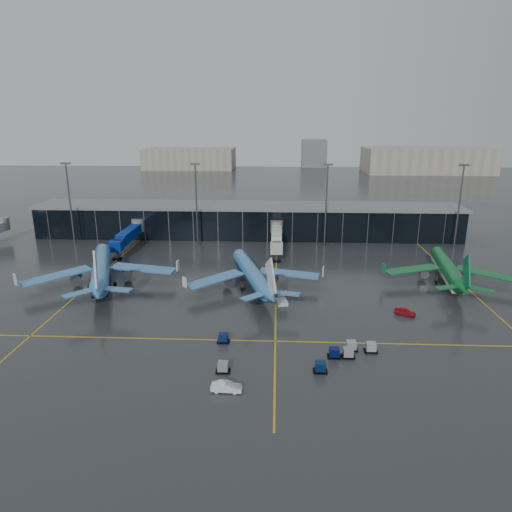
{
  "coord_description": "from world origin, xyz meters",
  "views": [
    {
      "loc": [
        9.99,
        -88.92,
        38.19
      ],
      "look_at": [
        5.0,
        18.0,
        6.0
      ],
      "focal_mm": 32.0,
      "sensor_mm": 36.0,
      "label": 1
    }
  ],
  "objects_px": {
    "airliner_aer_lingus": "(448,260)",
    "mobile_airstair": "(282,300)",
    "service_van_red": "(405,312)",
    "baggage_carts": "(310,353)",
    "airliner_arkefly": "(100,259)",
    "airliner_klm_near": "(251,264)",
    "service_van_white": "(226,387)"
  },
  "relations": [
    {
      "from": "airliner_aer_lingus",
      "to": "service_van_white",
      "type": "bearing_deg",
      "value": -126.43
    },
    {
      "from": "mobile_airstair",
      "to": "service_van_red",
      "type": "distance_m",
      "value": 25.41
    },
    {
      "from": "airliner_klm_near",
      "to": "service_van_red",
      "type": "distance_m",
      "value": 35.56
    },
    {
      "from": "service_van_red",
      "to": "service_van_white",
      "type": "height_order",
      "value": "service_van_white"
    },
    {
      "from": "baggage_carts",
      "to": "service_van_white",
      "type": "distance_m",
      "value": 16.69
    },
    {
      "from": "airliner_aer_lingus",
      "to": "service_van_red",
      "type": "distance_m",
      "value": 25.9
    },
    {
      "from": "airliner_klm_near",
      "to": "airliner_aer_lingus",
      "type": "height_order",
      "value": "airliner_klm_near"
    },
    {
      "from": "service_van_red",
      "to": "airliner_klm_near",
      "type": "bearing_deg",
      "value": 94.55
    },
    {
      "from": "baggage_carts",
      "to": "service_van_white",
      "type": "relative_size",
      "value": 6.11
    },
    {
      "from": "baggage_carts",
      "to": "mobile_airstair",
      "type": "xyz_separation_m",
      "value": [
        -4.58,
        22.87,
        0.01
      ]
    },
    {
      "from": "airliner_arkefly",
      "to": "airliner_klm_near",
      "type": "bearing_deg",
      "value": -19.93
    },
    {
      "from": "mobile_airstair",
      "to": "airliner_klm_near",
      "type": "bearing_deg",
      "value": 115.3
    },
    {
      "from": "airliner_klm_near",
      "to": "service_van_white",
      "type": "relative_size",
      "value": 8.37
    },
    {
      "from": "airliner_arkefly",
      "to": "service_van_red",
      "type": "bearing_deg",
      "value": -31.6
    },
    {
      "from": "airliner_arkefly",
      "to": "mobile_airstair",
      "type": "xyz_separation_m",
      "value": [
        43.09,
        -10.18,
        -5.67
      ]
    },
    {
      "from": "airliner_klm_near",
      "to": "baggage_carts",
      "type": "height_order",
      "value": "airliner_klm_near"
    },
    {
      "from": "airliner_arkefly",
      "to": "service_van_white",
      "type": "distance_m",
      "value": 56.09
    },
    {
      "from": "service_van_red",
      "to": "mobile_airstair",
      "type": "bearing_deg",
      "value": 107.97
    },
    {
      "from": "baggage_carts",
      "to": "mobile_airstair",
      "type": "height_order",
      "value": "mobile_airstair"
    },
    {
      "from": "airliner_arkefly",
      "to": "airliner_klm_near",
      "type": "distance_m",
      "value": 36.0
    },
    {
      "from": "airliner_aer_lingus",
      "to": "baggage_carts",
      "type": "xyz_separation_m",
      "value": [
        -35.6,
        -38.41,
        -4.88
      ]
    },
    {
      "from": "mobile_airstair",
      "to": "airliner_aer_lingus",
      "type": "bearing_deg",
      "value": 10.22
    },
    {
      "from": "airliner_aer_lingus",
      "to": "mobile_airstair",
      "type": "bearing_deg",
      "value": -150.58
    },
    {
      "from": "airliner_klm_near",
      "to": "baggage_carts",
      "type": "xyz_separation_m",
      "value": [
        11.68,
        -32.56,
        -5.1
      ]
    },
    {
      "from": "airliner_aer_lingus",
      "to": "baggage_carts",
      "type": "bearing_deg",
      "value": -124.55
    },
    {
      "from": "baggage_carts",
      "to": "service_van_white",
      "type": "bearing_deg",
      "value": -140.63
    },
    {
      "from": "airliner_aer_lingus",
      "to": "service_van_red",
      "type": "relative_size",
      "value": 8.69
    },
    {
      "from": "airliner_aer_lingus",
      "to": "baggage_carts",
      "type": "distance_m",
      "value": 52.59
    },
    {
      "from": "mobile_airstair",
      "to": "service_van_red",
      "type": "xyz_separation_m",
      "value": [
        24.95,
        -4.83,
        -0.05
      ]
    },
    {
      "from": "airliner_arkefly",
      "to": "mobile_airstair",
      "type": "distance_m",
      "value": 44.64
    },
    {
      "from": "airliner_klm_near",
      "to": "airliner_aer_lingus",
      "type": "relative_size",
      "value": 1.04
    },
    {
      "from": "airliner_klm_near",
      "to": "service_van_red",
      "type": "height_order",
      "value": "airliner_klm_near"
    }
  ]
}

